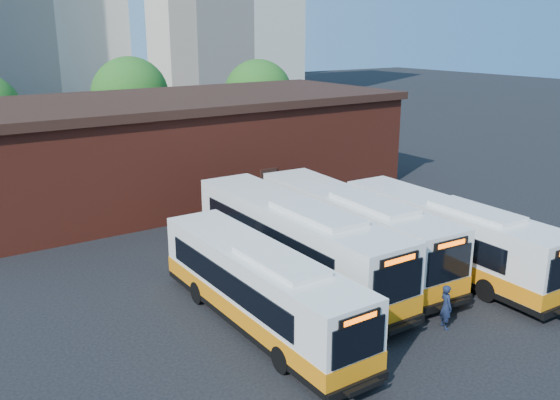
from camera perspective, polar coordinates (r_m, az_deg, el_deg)
ground at (r=24.56m, az=11.11°, el=-9.56°), size 220.00×220.00×0.00m
bus_west at (r=21.76m, az=-2.00°, el=-8.67°), size 2.45×11.36×3.09m
bus_midwest at (r=25.56m, az=1.42°, el=-4.29°), size 2.90×13.07×3.54m
bus_mideast at (r=27.48m, az=6.89°, el=-3.05°), size 3.42×12.70×3.42m
bus_east at (r=27.69m, az=15.81°, el=-3.59°), size 2.85×11.98×3.24m
transit_worker at (r=22.63m, az=15.68°, el=-9.85°), size 0.58×0.71×1.68m
depot_building at (r=39.48m, az=-9.61°, el=5.29°), size 28.60×12.60×6.40m
tree_mid at (r=52.81m, az=-14.20°, el=9.72°), size 6.56×6.56×8.36m
tree_east at (r=54.98m, az=-2.10°, el=10.16°), size 6.24×6.24×7.96m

